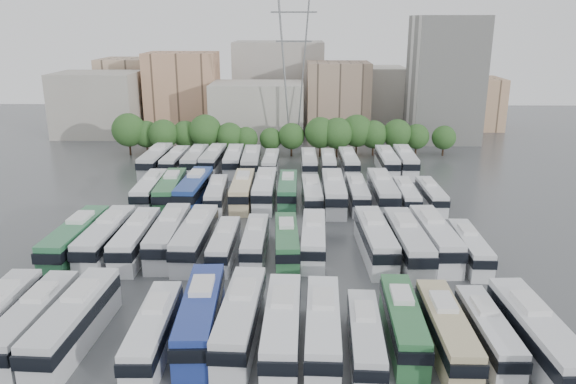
{
  "coord_description": "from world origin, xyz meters",
  "views": [
    {
      "loc": [
        3.05,
        -63.41,
        25.13
      ],
      "look_at": [
        1.66,
        8.49,
        3.0
      ],
      "focal_mm": 35.0,
      "sensor_mm": 36.0,
      "label": 1
    }
  ],
  "objects_px": {
    "bus_r2_s12": "(406,196)",
    "bus_r2_s11": "(382,191)",
    "bus_r1_s3": "(169,235)",
    "bus_r1_s12": "(435,238)",
    "bus_r1_s13": "(469,247)",
    "bus_r3_s12": "(387,161)",
    "apartment_tower": "(445,79)",
    "bus_r0_s1": "(34,321)",
    "bus_r0_s12": "(488,332)",
    "bus_r0_s6": "(240,318)",
    "bus_r0_s9": "(365,338)",
    "electricity_pylon": "(294,54)",
    "bus_r1_s11": "(407,242)",
    "bus_r0_s11": "(446,330)",
    "bus_r2_s13": "(431,195)",
    "bus_r2_s7": "(288,190)",
    "bus_r3_s6": "(271,163)",
    "bus_r0_s2": "(74,321)",
    "bus_r1_s6": "(255,241)",
    "bus_r2_s8": "(312,195)",
    "bus_r1_s10": "(375,239)",
    "bus_r1_s8": "(314,239)",
    "bus_r2_s4": "(217,194)",
    "bus_r2_s9": "(334,192)",
    "bus_r0_s13": "(536,336)",
    "bus_r2_s6": "(265,189)",
    "bus_r2_s5": "(242,190)",
    "bus_r3_s10": "(349,162)",
    "bus_r3_s13": "(405,161)",
    "bus_r2_s1": "(150,190)",
    "bus_r3_s4": "(234,160)",
    "bus_r1_s1": "(106,238)",
    "bus_r2_s3": "(194,189)",
    "bus_r0_s4": "(154,331)",
    "bus_r1_s7": "(287,241)",
    "bus_r3_s2": "(195,160)",
    "bus_r3_s9": "(328,163)",
    "bus_r1_s4": "(195,237)",
    "bus_r3_s5": "(251,162)",
    "bus_r3_s8": "(309,163)",
    "bus_r0_s7": "(282,327)",
    "bus_r1_s0": "(76,239)",
    "bus_r1_s2": "(136,239)",
    "bus_r3_s3": "(213,160)",
    "bus_r2_s10": "(357,194)",
    "bus_r0_s10": "(403,322)",
    "bus_r3_s1": "(175,161)",
    "bus_r0_s8": "(323,328)"
  },
  "relations": [
    {
      "from": "bus_r0_s12",
      "to": "bus_r2_s6",
      "type": "height_order",
      "value": "bus_r2_s6"
    },
    {
      "from": "bus_r1_s2",
      "to": "bus_r2_s13",
      "type": "bearing_deg",
      "value": 25.78
    },
    {
      "from": "electricity_pylon",
      "to": "bus_r2_s3",
      "type": "height_order",
      "value": "electricity_pylon"
    },
    {
      "from": "bus_r2_s1",
      "to": "bus_r1_s10",
      "type": "bearing_deg",
      "value": -33.09
    },
    {
      "from": "bus_r1_s8",
      "to": "bus_r3_s13",
      "type": "relative_size",
      "value": 0.94
    },
    {
      "from": "bus_r3_s5",
      "to": "bus_r3_s8",
      "type": "height_order",
      "value": "bus_r3_s5"
    },
    {
      "from": "bus_r0_s4",
      "to": "bus_r3_s6",
      "type": "xyz_separation_m",
      "value": [
        6.51,
        54.34,
        -0.12
      ]
    },
    {
      "from": "bus_r2_s12",
      "to": "apartment_tower",
      "type": "bearing_deg",
      "value": 71.79
    },
    {
      "from": "bus_r2_s10",
      "to": "bus_r2_s13",
      "type": "height_order",
      "value": "bus_r2_s10"
    },
    {
      "from": "bus_r1_s10",
      "to": "bus_r2_s8",
      "type": "bearing_deg",
      "value": 108.5
    },
    {
      "from": "bus_r1_s12",
      "to": "bus_r3_s4",
      "type": "height_order",
      "value": "bus_r1_s12"
    },
    {
      "from": "bus_r3_s2",
      "to": "bus_r3_s9",
      "type": "xyz_separation_m",
      "value": [
        22.89,
        -0.05,
        -0.27
      ]
    },
    {
      "from": "bus_r0_s11",
      "to": "bus_r3_s1",
      "type": "xyz_separation_m",
      "value": [
        -32.85,
        54.44,
        -0.02
      ]
    },
    {
      "from": "bus_r0_s10",
      "to": "bus_r2_s3",
      "type": "distance_m",
      "value": 42.53
    },
    {
      "from": "bus_r2_s13",
      "to": "bus_r3_s5",
      "type": "height_order",
      "value": "bus_r3_s5"
    },
    {
      "from": "bus_r1_s12",
      "to": "bus_r2_s1",
      "type": "relative_size",
      "value": 1.07
    },
    {
      "from": "bus_r1_s1",
      "to": "bus_r2_s3",
      "type": "height_order",
      "value": "bus_r2_s3"
    },
    {
      "from": "apartment_tower",
      "to": "bus_r2_s8",
      "type": "bearing_deg",
      "value": -121.88
    },
    {
      "from": "bus_r1_s3",
      "to": "bus_r1_s12",
      "type": "bearing_deg",
      "value": -1.22
    },
    {
      "from": "bus_r2_s6",
      "to": "bus_r0_s11",
      "type": "bearing_deg",
      "value": -65.76
    },
    {
      "from": "bus_r0_s2",
      "to": "bus_r1_s6",
      "type": "distance_m",
      "value": 22.27
    },
    {
      "from": "bus_r2_s11",
      "to": "bus_r3_s4",
      "type": "xyz_separation_m",
      "value": [
        -23.01,
        18.22,
        -0.12
      ]
    },
    {
      "from": "bus_r0_s9",
      "to": "bus_r0_s11",
      "type": "height_order",
      "value": "bus_r0_s11"
    },
    {
      "from": "bus_r1_s12",
      "to": "bus_r2_s4",
      "type": "distance_m",
      "value": 31.3
    },
    {
      "from": "electricity_pylon",
      "to": "bus_r1_s11",
      "type": "bearing_deg",
      "value": -77.19
    },
    {
      "from": "bus_r1_s1",
      "to": "bus_r3_s6",
      "type": "relative_size",
      "value": 1.2
    },
    {
      "from": "bus_r1_s8",
      "to": "bus_r2_s4",
      "type": "bearing_deg",
      "value": 130.57
    },
    {
      "from": "bus_r3_s6",
      "to": "bus_r3_s13",
      "type": "bearing_deg",
      "value": 3.18
    },
    {
      "from": "bus_r2_s9",
      "to": "bus_r0_s13",
      "type": "bearing_deg",
      "value": -70.15
    },
    {
      "from": "bus_r1_s6",
      "to": "bus_r3_s3",
      "type": "distance_m",
      "value": 37.92
    },
    {
      "from": "bus_r0_s1",
      "to": "bus_r0_s12",
      "type": "bearing_deg",
      "value": 0.74
    },
    {
      "from": "bus_r0_s12",
      "to": "bus_r2_s13",
      "type": "height_order",
      "value": "bus_r0_s12"
    },
    {
      "from": "bus_r2_s5",
      "to": "bus_r3_s10",
      "type": "relative_size",
      "value": 1.07
    },
    {
      "from": "bus_r1_s13",
      "to": "bus_r3_s12",
      "type": "xyz_separation_m",
      "value": [
        -3.31,
        37.24,
        0.25
      ]
    },
    {
      "from": "bus_r0_s6",
      "to": "bus_r0_s8",
      "type": "distance_m",
      "value": 6.72
    },
    {
      "from": "apartment_tower",
      "to": "bus_r2_s9",
      "type": "distance_m",
      "value": 54.15
    },
    {
      "from": "bus_r2_s10",
      "to": "bus_r3_s3",
      "type": "distance_m",
      "value": 29.69
    },
    {
      "from": "bus_r1_s1",
      "to": "bus_r2_s13",
      "type": "xyz_separation_m",
      "value": [
        39.85,
        17.6,
        -0.37
      ]
    },
    {
      "from": "bus_r2_s7",
      "to": "bus_r3_s6",
      "type": "distance_m",
      "value": 16.63
    },
    {
      "from": "bus_r2_s11",
      "to": "bus_r2_s13",
      "type": "xyz_separation_m",
      "value": [
        6.71,
        -0.49,
        -0.41
      ]
    },
    {
      "from": "bus_r2_s12",
      "to": "bus_r2_s11",
      "type": "bearing_deg",
      "value": 165.71
    },
    {
      "from": "bus_r3_s10",
      "to": "bus_r0_s1",
      "type": "bearing_deg",
      "value": -120.57
    },
    {
      "from": "bus_r0_s1",
      "to": "bus_r3_s9",
      "type": "height_order",
      "value": "bus_r0_s1"
    },
    {
      "from": "apartment_tower",
      "to": "bus_r3_s8",
      "type": "xyz_separation_m",
      "value": [
        -29.15,
        -28.5,
        -11.22
      ]
    },
    {
      "from": "bus_r0_s6",
      "to": "bus_r0_s9",
      "type": "relative_size",
      "value": 1.18
    },
    {
      "from": "bus_r0_s7",
      "to": "bus_r1_s0",
      "type": "height_order",
      "value": "bus_r1_s0"
    },
    {
      "from": "bus_r2_s9",
      "to": "bus_r2_s11",
      "type": "relative_size",
      "value": 1.01
    },
    {
      "from": "bus_r1_s7",
      "to": "bus_r1_s11",
      "type": "distance_m",
      "value": 13.13
    },
    {
      "from": "bus_r1_s6",
      "to": "bus_r1_s4",
      "type": "bearing_deg",
      "value": 178.8
    },
    {
      "from": "bus_r0_s9",
      "to": "bus_r1_s10",
      "type": "height_order",
      "value": "bus_r1_s10"
    }
  ]
}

